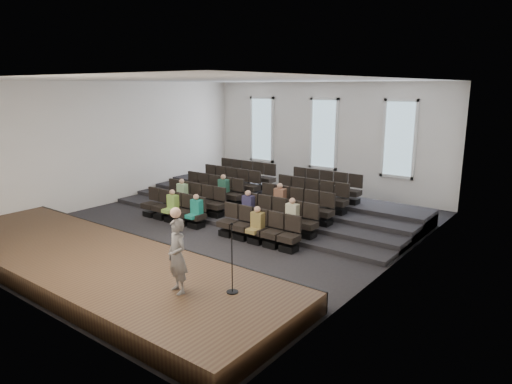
% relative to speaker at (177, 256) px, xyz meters
% --- Properties ---
extents(ground, '(14.00, 14.00, 0.00)m').
position_rel_speaker_xyz_m(ground, '(-3.34, 5.23, -1.31)').
color(ground, black).
rests_on(ground, ground).
extents(ceiling, '(12.00, 14.00, 0.02)m').
position_rel_speaker_xyz_m(ceiling, '(-3.34, 5.23, 3.70)').
color(ceiling, white).
rests_on(ceiling, ground).
extents(wall_back, '(12.00, 0.04, 5.00)m').
position_rel_speaker_xyz_m(wall_back, '(-3.34, 12.25, 1.19)').
color(wall_back, white).
rests_on(wall_back, ground).
extents(wall_front, '(12.00, 0.04, 5.00)m').
position_rel_speaker_xyz_m(wall_front, '(-3.34, -1.79, 1.19)').
color(wall_front, white).
rests_on(wall_front, ground).
extents(wall_left, '(0.04, 14.00, 5.00)m').
position_rel_speaker_xyz_m(wall_left, '(-9.36, 5.23, 1.19)').
color(wall_left, white).
rests_on(wall_left, ground).
extents(wall_right, '(0.04, 14.00, 5.00)m').
position_rel_speaker_xyz_m(wall_right, '(2.68, 5.23, 1.19)').
color(wall_right, white).
rests_on(wall_right, ground).
extents(stage, '(11.80, 3.60, 0.50)m').
position_rel_speaker_xyz_m(stage, '(-3.34, 0.13, -1.06)').
color(stage, '#412F1C').
rests_on(stage, ground).
extents(stage_lip, '(11.80, 0.06, 0.52)m').
position_rel_speaker_xyz_m(stage_lip, '(-3.34, 1.90, -1.06)').
color(stage_lip, black).
rests_on(stage_lip, ground).
extents(risers, '(11.80, 4.80, 0.60)m').
position_rel_speaker_xyz_m(risers, '(-3.34, 8.40, -1.11)').
color(risers, black).
rests_on(risers, ground).
extents(seating_rows, '(6.80, 4.70, 1.67)m').
position_rel_speaker_xyz_m(seating_rows, '(-3.34, 6.77, -0.63)').
color(seating_rows, black).
rests_on(seating_rows, ground).
extents(windows, '(8.44, 0.10, 3.24)m').
position_rel_speaker_xyz_m(windows, '(-3.34, 12.19, 1.39)').
color(windows, white).
rests_on(windows, wall_back).
extents(audience, '(5.45, 2.64, 1.10)m').
position_rel_speaker_xyz_m(audience, '(-3.34, 5.55, -0.50)').
color(audience, '#8EC24D').
rests_on(audience, seating_rows).
extents(speaker, '(0.67, 0.54, 1.62)m').
position_rel_speaker_xyz_m(speaker, '(0.00, 0.00, 0.00)').
color(speaker, slate).
rests_on(speaker, stage).
extents(mic_stand, '(0.26, 0.26, 1.56)m').
position_rel_speaker_xyz_m(mic_stand, '(0.93, 0.68, -0.35)').
color(mic_stand, black).
rests_on(mic_stand, stage).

